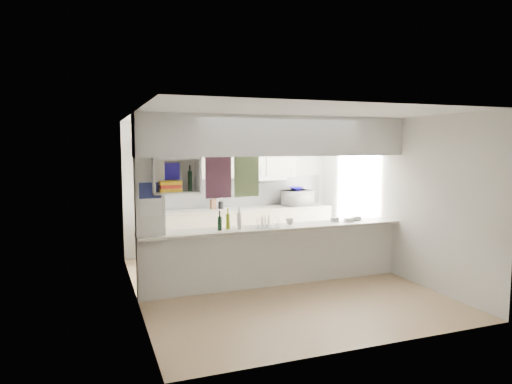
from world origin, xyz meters
name	(u,v)px	position (x,y,z in m)	size (l,w,h in m)	color
floor	(276,284)	(0.00, 0.00, 0.00)	(4.80, 4.80, 0.00)	tan
ceiling	(276,116)	(0.00, 0.00, 2.60)	(4.80, 4.80, 0.00)	white
wall_back	(230,188)	(0.00, 2.40, 1.30)	(4.20, 4.20, 0.00)	silver
wall_left	(135,208)	(-2.10, 0.00, 1.30)	(4.80, 4.80, 0.00)	silver
wall_right	(390,197)	(2.10, 0.00, 1.30)	(4.80, 4.80, 0.00)	silver
servery_partition	(265,179)	(-0.17, 0.00, 1.66)	(4.20, 0.50, 2.60)	silver
cubby_shelf	(174,178)	(-1.57, -0.06, 1.71)	(0.65, 0.35, 0.50)	white
kitchen_run	(242,213)	(0.16, 2.14, 0.83)	(3.60, 0.63, 2.24)	beige
microwave	(298,198)	(1.36, 2.08, 1.08)	(0.58, 0.39, 0.32)	white
bowl	(296,189)	(1.34, 2.10, 1.27)	(0.27, 0.27, 0.07)	#150C87
dish_rack	(268,222)	(-0.15, -0.03, 1.00)	(0.43, 0.37, 0.20)	silver
cup	(290,222)	(0.22, -0.03, 0.98)	(0.13, 0.13, 0.10)	white
wine_bottles	(229,222)	(-0.75, 0.00, 1.04)	(0.37, 0.15, 0.33)	black
plastic_tubs	(345,219)	(1.27, 0.07, 0.95)	(0.55, 0.22, 0.07)	silver
utensil_jar	(221,205)	(-0.27, 2.15, 0.99)	(0.10, 0.10, 0.15)	black
knife_block	(213,204)	(-0.42, 2.18, 1.02)	(0.10, 0.08, 0.19)	#4D2E1A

